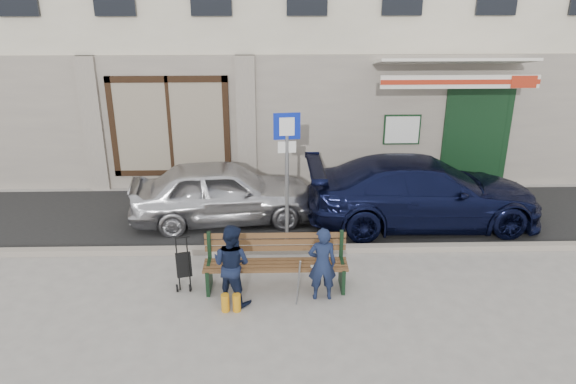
{
  "coord_description": "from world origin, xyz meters",
  "views": [
    {
      "loc": [
        -0.73,
        -8.0,
        5.1
      ],
      "look_at": [
        -0.5,
        1.6,
        1.2
      ],
      "focal_mm": 35.0,
      "sensor_mm": 36.0,
      "label": 1
    }
  ],
  "objects_px": {
    "car_navy": "(423,192)",
    "parking_sign": "(287,159)",
    "woman": "(232,264)",
    "man": "(322,264)",
    "bench": "(273,264)",
    "car_silver": "(222,192)",
    "stroller": "(184,266)"
  },
  "relations": [
    {
      "from": "car_navy",
      "to": "stroller",
      "type": "relative_size",
      "value": 5.54
    },
    {
      "from": "car_silver",
      "to": "parking_sign",
      "type": "xyz_separation_m",
      "value": [
        1.34,
        -1.2,
        1.12
      ]
    },
    {
      "from": "car_navy",
      "to": "bench",
      "type": "bearing_deg",
      "value": 127.5
    },
    {
      "from": "car_silver",
      "to": "parking_sign",
      "type": "bearing_deg",
      "value": -138.54
    },
    {
      "from": "woman",
      "to": "man",
      "type": "bearing_deg",
      "value": -149.32
    },
    {
      "from": "bench",
      "to": "parking_sign",
      "type": "bearing_deg",
      "value": 80.17
    },
    {
      "from": "parking_sign",
      "to": "woman",
      "type": "xyz_separation_m",
      "value": [
        -0.93,
        -1.94,
        -1.09
      ]
    },
    {
      "from": "car_navy",
      "to": "bench",
      "type": "relative_size",
      "value": 2.03
    },
    {
      "from": "car_silver",
      "to": "woman",
      "type": "bearing_deg",
      "value": -179.25
    },
    {
      "from": "bench",
      "to": "woman",
      "type": "bearing_deg",
      "value": -150.19
    },
    {
      "from": "car_navy",
      "to": "stroller",
      "type": "height_order",
      "value": "car_navy"
    },
    {
      "from": "parking_sign",
      "to": "stroller",
      "type": "xyz_separation_m",
      "value": [
        -1.78,
        -1.47,
        -1.38
      ]
    },
    {
      "from": "parking_sign",
      "to": "woman",
      "type": "bearing_deg",
      "value": -121.21
    },
    {
      "from": "car_silver",
      "to": "bench",
      "type": "distance_m",
      "value": 2.97
    },
    {
      "from": "car_navy",
      "to": "woman",
      "type": "xyz_separation_m",
      "value": [
        -3.79,
        -2.91,
        -0.03
      ]
    },
    {
      "from": "car_silver",
      "to": "woman",
      "type": "xyz_separation_m",
      "value": [
        0.41,
        -3.14,
        0.02
      ]
    },
    {
      "from": "car_silver",
      "to": "stroller",
      "type": "relative_size",
      "value": 4.37
    },
    {
      "from": "car_silver",
      "to": "parking_sign",
      "type": "height_order",
      "value": "parking_sign"
    },
    {
      "from": "car_navy",
      "to": "stroller",
      "type": "xyz_separation_m",
      "value": [
        -4.64,
        -2.44,
        -0.32
      ]
    },
    {
      "from": "parking_sign",
      "to": "bench",
      "type": "height_order",
      "value": "parking_sign"
    },
    {
      "from": "bench",
      "to": "woman",
      "type": "xyz_separation_m",
      "value": [
        -0.65,
        -0.37,
        0.22
      ]
    },
    {
      "from": "man",
      "to": "stroller",
      "type": "relative_size",
      "value": 1.44
    },
    {
      "from": "parking_sign",
      "to": "woman",
      "type": "distance_m",
      "value": 2.41
    },
    {
      "from": "man",
      "to": "car_navy",
      "type": "bearing_deg",
      "value": -131.73
    },
    {
      "from": "car_navy",
      "to": "stroller",
      "type": "bearing_deg",
      "value": 116.29
    },
    {
      "from": "man",
      "to": "stroller",
      "type": "xyz_separation_m",
      "value": [
        -2.3,
        0.42,
        -0.25
      ]
    },
    {
      "from": "car_silver",
      "to": "bench",
      "type": "relative_size",
      "value": 1.6
    },
    {
      "from": "bench",
      "to": "woman",
      "type": "distance_m",
      "value": 0.79
    },
    {
      "from": "car_silver",
      "to": "stroller",
      "type": "height_order",
      "value": "car_silver"
    },
    {
      "from": "bench",
      "to": "man",
      "type": "height_order",
      "value": "man"
    },
    {
      "from": "bench",
      "to": "stroller",
      "type": "relative_size",
      "value": 2.73
    },
    {
      "from": "car_navy",
      "to": "parking_sign",
      "type": "bearing_deg",
      "value": 107.2
    }
  ]
}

